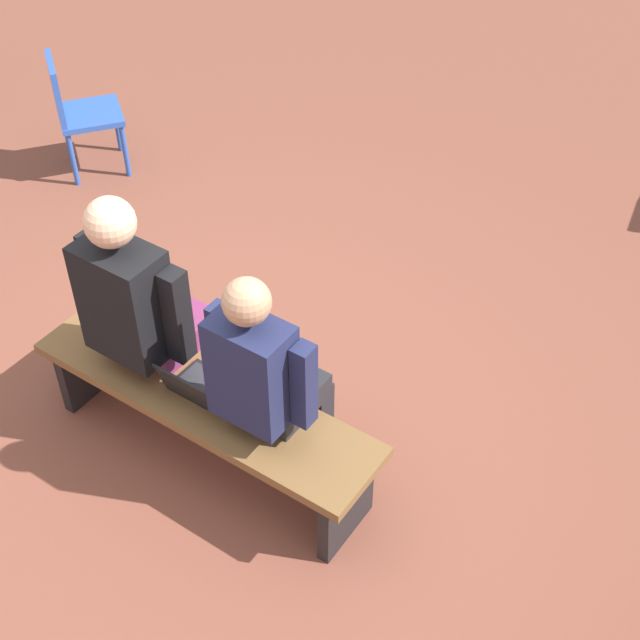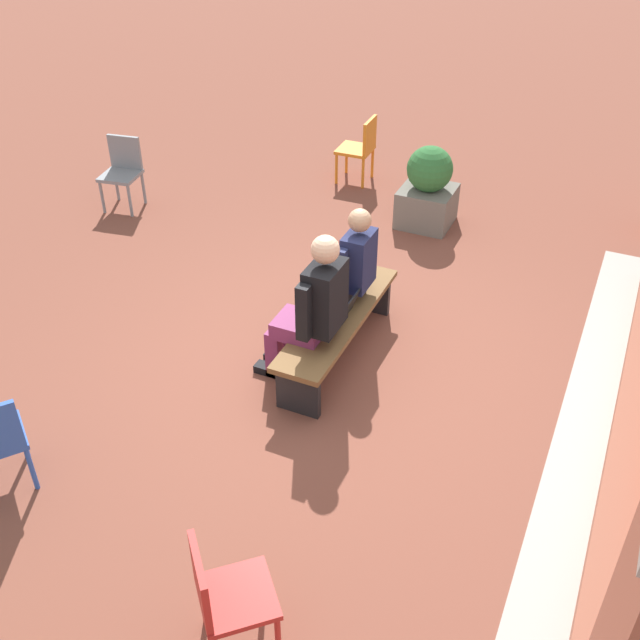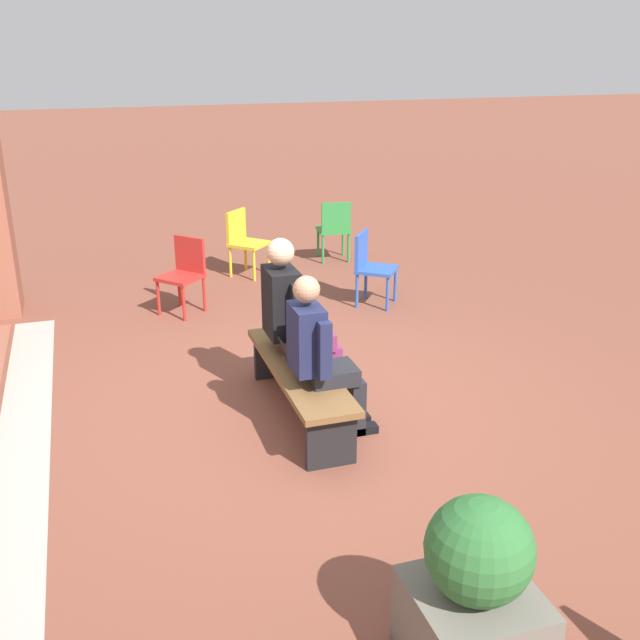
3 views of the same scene
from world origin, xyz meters
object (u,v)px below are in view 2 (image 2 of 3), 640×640
(laptop, at_px, (340,310))
(planter, at_px, (428,189))
(person_adult, at_px, (312,307))
(bench, at_px, (338,324))
(person_student, at_px, (347,269))
(plastic_chair_near_bench_right, at_px, (123,168))
(plastic_chair_foreground, at_px, (361,146))
(plastic_chair_far_right, at_px, (223,594))

(laptop, relative_size, planter, 0.34)
(laptop, bearing_deg, person_adult, -12.62)
(bench, relative_size, person_student, 1.38)
(plastic_chair_near_bench_right, distance_m, planter, 3.61)
(plastic_chair_near_bench_right, xyz_separation_m, planter, (-1.05, 3.45, -0.04))
(plastic_chair_near_bench_right, bearing_deg, bench, 64.27)
(bench, distance_m, plastic_chair_foreground, 3.71)
(person_adult, bearing_deg, planter, 179.96)
(laptop, relative_size, plastic_chair_far_right, 0.38)
(person_adult, height_order, planter, person_adult)
(bench, xyz_separation_m, laptop, (-0.00, 0.01, 0.15))
(person_student, xyz_separation_m, person_adult, (0.71, -0.01, 0.04))
(person_adult, bearing_deg, plastic_chair_near_bench_right, -120.95)
(bench, xyz_separation_m, planter, (-2.75, -0.07, 0.08))
(person_student, height_order, plastic_chair_near_bench_right, person_student)
(laptop, bearing_deg, person_student, -167.13)
(planter, bearing_deg, laptop, 1.70)
(laptop, bearing_deg, planter, -178.30)
(planter, bearing_deg, plastic_chair_near_bench_right, -73.09)
(plastic_chair_near_bench_right, bearing_deg, plastic_chair_foreground, 127.93)
(laptop, xyz_separation_m, plastic_chair_foreground, (-3.50, -1.21, -0.02))
(plastic_chair_far_right, relative_size, planter, 0.89)
(person_student, relative_size, plastic_chair_foreground, 1.56)
(plastic_chair_far_right, bearing_deg, laptop, -169.91)
(laptop, xyz_separation_m, plastic_chair_near_bench_right, (-1.70, -3.53, -0.02))
(person_student, bearing_deg, plastic_chair_near_bench_right, -111.45)
(plastic_chair_near_bench_right, bearing_deg, planter, 106.91)
(plastic_chair_far_right, bearing_deg, person_student, -169.61)
(bench, bearing_deg, plastic_chair_near_bench_right, -115.73)
(plastic_chair_far_right, height_order, planter, planter)
(person_student, distance_m, plastic_chair_foreground, 3.37)
(person_adult, relative_size, plastic_chair_near_bench_right, 1.68)
(laptop, distance_m, plastic_chair_near_bench_right, 3.92)
(person_student, height_order, planter, person_student)
(bench, xyz_separation_m, plastic_chair_foreground, (-3.50, -1.20, 0.13))
(person_adult, distance_m, laptop, 0.45)
(bench, distance_m, plastic_chair_near_bench_right, 3.91)
(bench, relative_size, person_adult, 1.28)
(bench, height_order, person_adult, person_adult)
(laptop, xyz_separation_m, planter, (-2.74, -0.08, -0.06))
(person_adult, bearing_deg, plastic_chair_far_right, 13.47)
(plastic_chair_foreground, relative_size, plastic_chair_far_right, 1.00)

